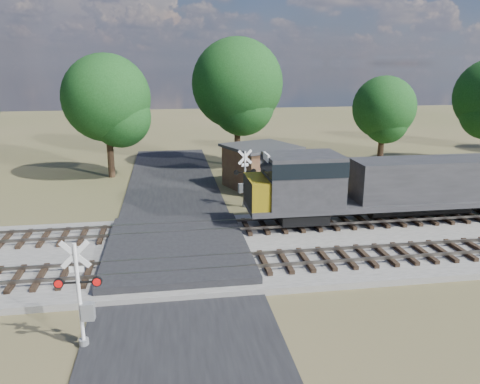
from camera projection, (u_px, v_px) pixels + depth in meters
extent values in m
plane|color=#494D29|center=(178.00, 258.00, 23.30)|extent=(160.00, 160.00, 0.00)
cube|color=gray|center=(364.00, 241.00, 25.22)|extent=(140.00, 10.00, 0.30)
cube|color=black|center=(178.00, 258.00, 23.29)|extent=(7.00, 60.00, 0.08)
cube|color=#262628|center=(177.00, 249.00, 23.69)|extent=(7.00, 9.00, 0.62)
cube|color=black|center=(222.00, 265.00, 21.59)|extent=(44.00, 2.60, 0.18)
cube|color=#5C574F|center=(392.00, 257.00, 22.05)|extent=(140.00, 0.08, 0.15)
cube|color=#5C574F|center=(379.00, 246.00, 23.41)|extent=(140.00, 0.08, 0.15)
cube|color=black|center=(212.00, 229.00, 26.35)|extent=(44.00, 2.60, 0.18)
cube|color=#5C574F|center=(352.00, 223.00, 26.81)|extent=(140.00, 0.08, 0.15)
cube|color=#5C574F|center=(343.00, 215.00, 28.18)|extent=(140.00, 0.08, 0.15)
cylinder|color=silver|center=(79.00, 297.00, 15.55)|extent=(0.13, 0.13, 3.78)
cylinder|color=gray|center=(84.00, 343.00, 16.02)|extent=(0.34, 0.34, 0.28)
cube|color=silver|center=(75.00, 254.00, 15.15)|extent=(0.99, 0.08, 0.99)
cube|color=silver|center=(75.00, 254.00, 15.15)|extent=(0.99, 0.08, 0.99)
cube|color=silver|center=(77.00, 269.00, 15.29)|extent=(0.47, 0.05, 0.21)
cube|color=black|center=(78.00, 282.00, 15.42)|extent=(1.51, 0.12, 0.06)
cylinder|color=red|center=(59.00, 283.00, 15.35)|extent=(0.34, 0.11, 0.34)
cylinder|color=red|center=(97.00, 281.00, 15.48)|extent=(0.34, 0.11, 0.34)
cube|color=gray|center=(88.00, 311.00, 15.73)|extent=(0.44, 0.30, 0.61)
cylinder|color=silver|center=(245.00, 180.00, 31.19)|extent=(0.13, 0.13, 3.82)
cylinder|color=gray|center=(245.00, 205.00, 31.65)|extent=(0.34, 0.34, 0.29)
cube|color=silver|center=(245.00, 157.00, 30.78)|extent=(0.98, 0.24, 1.00)
cube|color=silver|center=(245.00, 157.00, 30.78)|extent=(0.98, 0.24, 1.00)
cube|color=silver|center=(245.00, 165.00, 30.92)|extent=(0.47, 0.13, 0.21)
cube|color=black|center=(245.00, 172.00, 31.05)|extent=(1.51, 0.37, 0.06)
cylinder|color=red|center=(254.00, 171.00, 31.26)|extent=(0.36, 0.16, 0.34)
cylinder|color=red|center=(236.00, 173.00, 30.84)|extent=(0.36, 0.16, 0.34)
cube|color=gray|center=(242.00, 188.00, 31.26)|extent=(0.48, 0.37, 0.62)
cube|color=#4B2820|center=(261.00, 168.00, 36.31)|extent=(5.76, 5.76, 3.11)
cube|color=#2C2C2F|center=(261.00, 147.00, 35.86)|extent=(6.33, 6.33, 0.22)
cylinder|color=black|center=(110.00, 147.00, 39.33)|extent=(0.56, 0.56, 5.12)
sphere|color=black|center=(106.00, 98.00, 38.24)|extent=(7.17, 7.17, 7.17)
cylinder|color=black|center=(237.00, 135.00, 43.44)|extent=(0.56, 0.56, 5.87)
sphere|color=black|center=(237.00, 84.00, 42.20)|extent=(8.21, 8.21, 8.21)
cylinder|color=black|center=(381.00, 143.00, 44.40)|extent=(0.56, 0.56, 4.17)
sphere|color=black|center=(384.00, 108.00, 43.52)|extent=(5.84, 5.84, 5.84)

